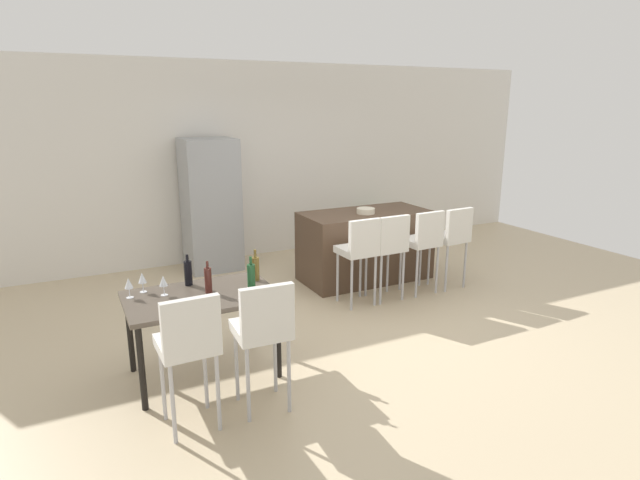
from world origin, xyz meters
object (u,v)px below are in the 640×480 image
(refrigerator, at_px, (211,205))
(fruit_bowl, at_px, (366,211))
(wine_bottle_middle, at_px, (255,268))
(kitchen_island, at_px, (365,246))
(wine_bottle_inner, at_px, (188,273))
(wine_glass_left, at_px, (163,281))
(potted_plant, at_px, (379,225))
(bar_chair_right, at_px, (423,239))
(dining_table, at_px, (201,303))
(bar_chair_far, at_px, (452,235))
(bar_chair_middle, at_px, (388,244))
(bar_chair_left, at_px, (360,248))
(wine_bottle_right, at_px, (208,280))
(dining_chair_far, at_px, (263,326))
(dining_chair_near, at_px, (189,341))
(wine_glass_far, at_px, (142,278))
(wine_bottle_near, at_px, (251,277))
(wine_glass_end, at_px, (129,284))

(refrigerator, relative_size, fruit_bowl, 7.84)
(wine_bottle_middle, bearing_deg, kitchen_island, 35.06)
(wine_bottle_inner, distance_m, fruit_bowl, 2.84)
(wine_glass_left, relative_size, potted_plant, 0.30)
(bar_chair_right, xyz_separation_m, potted_plant, (0.78, 2.18, -0.36))
(dining_table, height_order, wine_bottle_middle, wine_bottle_middle)
(bar_chair_far, distance_m, wine_bottle_middle, 2.92)
(kitchen_island, distance_m, bar_chair_middle, 0.84)
(bar_chair_right, distance_m, potted_plant, 2.35)
(bar_chair_left, distance_m, potted_plant, 2.78)
(wine_bottle_inner, bearing_deg, kitchen_island, 26.30)
(wine_glass_left, bearing_deg, bar_chair_middle, 13.93)
(kitchen_island, relative_size, wine_bottle_inner, 6.02)
(kitchen_island, distance_m, wine_bottle_right, 2.99)
(kitchen_island, xyz_separation_m, fruit_bowl, (-0.06, -0.09, 0.50))
(refrigerator, bearing_deg, dining_chair_far, -99.46)
(wine_glass_left, bearing_deg, kitchen_island, 27.00)
(bar_chair_right, xyz_separation_m, wine_bottle_right, (-2.86, -0.78, 0.16))
(kitchen_island, distance_m, dining_table, 3.04)
(dining_chair_near, bearing_deg, bar_chair_middle, 29.81)
(dining_chair_near, height_order, fruit_bowl, dining_chair_near)
(bar_chair_far, bearing_deg, bar_chair_right, -179.99)
(bar_chair_far, height_order, wine_glass_left, bar_chair_far)
(wine_bottle_middle, xyz_separation_m, wine_glass_far, (-0.97, 0.13, 0.01))
(bar_chair_right, height_order, wine_bottle_middle, bar_chair_right)
(wine_bottle_near, distance_m, refrigerator, 3.14)
(wine_bottle_middle, bearing_deg, dining_table, -165.22)
(dining_table, distance_m, wine_glass_end, 0.61)
(wine_glass_far, xyz_separation_m, fruit_bowl, (2.96, 1.22, 0.09))
(kitchen_island, xyz_separation_m, wine_bottle_right, (-2.52, -1.57, 0.39))
(fruit_bowl, bearing_deg, wine_bottle_near, -142.78)
(dining_table, bearing_deg, dining_chair_near, -110.06)
(bar_chair_right, bearing_deg, dining_chair_near, -154.27)
(wine_glass_end, height_order, fruit_bowl, fruit_bowl)
(wine_glass_left, height_order, fruit_bowl, fruit_bowl)
(bar_chair_right, height_order, dining_chair_near, same)
(dining_chair_near, height_order, wine_glass_end, dining_chair_near)
(dining_chair_far, bearing_deg, kitchen_island, 45.28)
(bar_chair_right, bearing_deg, wine_glass_end, -170.17)
(refrigerator, bearing_deg, wine_bottle_near, -98.95)
(dining_table, bearing_deg, wine_glass_far, 146.80)
(dining_chair_far, bearing_deg, wine_bottle_right, 104.66)
(dining_table, relative_size, wine_bottle_inner, 4.41)
(kitchen_island, height_order, bar_chair_left, bar_chair_left)
(dining_table, xyz_separation_m, potted_plant, (3.72, 2.97, -0.33))
(bar_chair_right, bearing_deg, wine_glass_far, -171.32)
(wine_bottle_right, relative_size, wine_glass_far, 1.60)
(wine_bottle_inner, height_order, fruit_bowl, wine_bottle_inner)
(wine_bottle_middle, bearing_deg, bar_chair_far, 12.81)
(bar_chair_middle, height_order, refrigerator, refrigerator)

